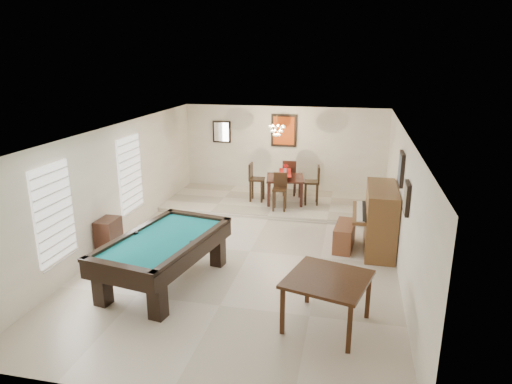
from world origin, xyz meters
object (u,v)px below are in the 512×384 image
at_px(dining_chair_south, 280,192).
at_px(dining_chair_west, 257,182).
at_px(dining_chair_east, 312,185).
at_px(piano_bench, 344,236).
at_px(dining_table, 285,187).
at_px(dining_chair_north, 290,177).
at_px(chandelier, 277,127).
at_px(square_table, 327,302).
at_px(flower_vase, 285,168).
at_px(pool_table, 165,261).
at_px(upright_piano, 373,219).
at_px(apothecary_chest, 109,238).

xyz_separation_m(dining_chair_south, dining_chair_west, (-0.74, 0.67, 0.04)).
bearing_deg(dining_chair_east, piano_bench, 13.39).
height_order(dining_table, dining_chair_east, dining_chair_east).
relative_size(piano_bench, dining_chair_north, 0.94).
bearing_deg(dining_chair_south, chandelier, 103.75).
bearing_deg(square_table, chandelier, 107.39).
height_order(square_table, dining_chair_north, dining_chair_north).
bearing_deg(flower_vase, pool_table, -106.53).
bearing_deg(dining_chair_east, upright_piano, 24.14).
height_order(apothecary_chest, dining_table, dining_table).
xyz_separation_m(upright_piano, flower_vase, (-2.26, 2.52, 0.38)).
relative_size(pool_table, dining_table, 2.63).
relative_size(pool_table, chandelier, 4.38).
height_order(apothecary_chest, dining_chair_south, dining_chair_south).
bearing_deg(dining_table, pool_table, -106.53).
relative_size(flower_vase, dining_chair_east, 0.24).
distance_m(apothecary_chest, flower_vase, 5.11).
bearing_deg(pool_table, dining_table, 83.85).
height_order(dining_table, dining_chair_north, dining_chair_north).
height_order(dining_chair_north, chandelier, chandelier).
distance_m(square_table, dining_chair_north, 6.54).
relative_size(dining_chair_west, dining_chair_east, 1.00).
bearing_deg(dining_chair_west, square_table, -158.97).
bearing_deg(dining_table, dining_chair_west, -176.64).
relative_size(flower_vase, dining_chair_north, 0.25).
xyz_separation_m(upright_piano, dining_chair_north, (-2.24, 3.23, -0.05)).
bearing_deg(dining_chair_west, chandelier, -86.84).
distance_m(pool_table, dining_chair_west, 4.90).
height_order(square_table, piano_bench, square_table).
distance_m(square_table, flower_vase, 5.89).
distance_m(piano_bench, dining_chair_west, 3.56).
distance_m(dining_table, flower_vase, 0.54).
bearing_deg(dining_chair_east, dining_chair_west, -96.23).
bearing_deg(flower_vase, dining_chair_north, 87.90).
distance_m(upright_piano, dining_chair_east, 2.94).
relative_size(flower_vase, dining_chair_south, 0.26).
bearing_deg(chandelier, upright_piano, -44.98).
height_order(piano_bench, dining_chair_west, dining_chair_west).
distance_m(upright_piano, dining_chair_south, 2.92).
bearing_deg(pool_table, upright_piano, 42.95).
relative_size(dining_chair_south, dining_chair_north, 0.93).
xyz_separation_m(dining_chair_south, chandelier, (-0.22, 0.71, 1.60)).
relative_size(piano_bench, dining_chair_east, 0.92).
bearing_deg(chandelier, dining_chair_north, 69.07).
distance_m(flower_vase, chandelier, 1.15).
distance_m(upright_piano, dining_chair_west, 3.92).
relative_size(upright_piano, dining_chair_south, 1.72).
xyz_separation_m(dining_table, chandelier, (-0.25, -0.01, 1.67)).
height_order(square_table, upright_piano, upright_piano).
bearing_deg(square_table, dining_chair_west, 112.26).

